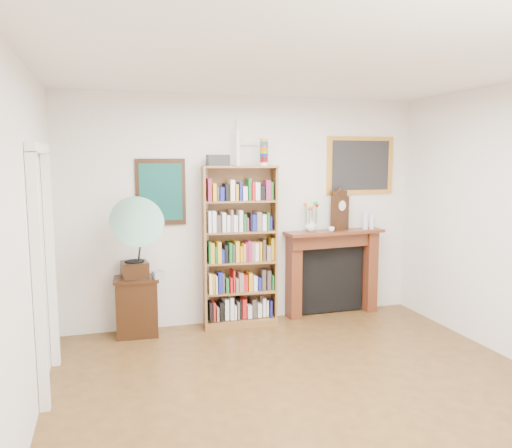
{
  "coord_description": "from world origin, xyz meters",
  "views": [
    {
      "loc": [
        -1.65,
        -3.45,
        2.05
      ],
      "look_at": [
        -0.14,
        1.6,
        1.35
      ],
      "focal_mm": 35.0,
      "sensor_mm": 36.0,
      "label": 1
    }
  ],
  "objects_px": {
    "fireplace": "(332,265)",
    "mantel_clock": "(340,211)",
    "bottle_right": "(372,221)",
    "side_cabinet": "(137,307)",
    "bookshelf": "(240,237)",
    "gramophone": "(134,233)",
    "flower_vase": "(311,225)",
    "cd_stack": "(158,275)",
    "bottle_left": "(365,220)",
    "teacup": "(331,229)"
  },
  "relations": [
    {
      "from": "bookshelf",
      "to": "gramophone",
      "type": "xyz_separation_m",
      "value": [
        -1.25,
        -0.14,
        0.13
      ]
    },
    {
      "from": "bookshelf",
      "to": "teacup",
      "type": "distance_m",
      "value": 1.19
    },
    {
      "from": "mantel_clock",
      "to": "side_cabinet",
      "type": "bearing_deg",
      "value": 159.82
    },
    {
      "from": "cd_stack",
      "to": "teacup",
      "type": "bearing_deg",
      "value": 1.95
    },
    {
      "from": "flower_vase",
      "to": "fireplace",
      "type": "bearing_deg",
      "value": 7.87
    },
    {
      "from": "side_cabinet",
      "to": "cd_stack",
      "type": "distance_m",
      "value": 0.46
    },
    {
      "from": "bottle_right",
      "to": "fireplace",
      "type": "bearing_deg",
      "value": 172.45
    },
    {
      "from": "gramophone",
      "to": "mantel_clock",
      "type": "height_order",
      "value": "gramophone"
    },
    {
      "from": "gramophone",
      "to": "mantel_clock",
      "type": "distance_m",
      "value": 2.62
    },
    {
      "from": "cd_stack",
      "to": "flower_vase",
      "type": "height_order",
      "value": "flower_vase"
    },
    {
      "from": "fireplace",
      "to": "bottle_left",
      "type": "bearing_deg",
      "value": -12.59
    },
    {
      "from": "cd_stack",
      "to": "mantel_clock",
      "type": "xyz_separation_m",
      "value": [
        2.35,
        0.19,
        0.64
      ]
    },
    {
      "from": "bookshelf",
      "to": "side_cabinet",
      "type": "bearing_deg",
      "value": -173.22
    },
    {
      "from": "teacup",
      "to": "bottle_right",
      "type": "height_order",
      "value": "bottle_right"
    },
    {
      "from": "cd_stack",
      "to": "mantel_clock",
      "type": "relative_size",
      "value": 0.24
    },
    {
      "from": "fireplace",
      "to": "mantel_clock",
      "type": "xyz_separation_m",
      "value": [
        0.09,
        -0.01,
        0.71
      ]
    },
    {
      "from": "bookshelf",
      "to": "side_cabinet",
      "type": "distance_m",
      "value": 1.45
    },
    {
      "from": "flower_vase",
      "to": "bottle_left",
      "type": "bearing_deg",
      "value": -1.46
    },
    {
      "from": "fireplace",
      "to": "flower_vase",
      "type": "relative_size",
      "value": 8.73
    },
    {
      "from": "gramophone",
      "to": "flower_vase",
      "type": "bearing_deg",
      "value": -1.85
    },
    {
      "from": "side_cabinet",
      "to": "fireplace",
      "type": "distance_m",
      "value": 2.53
    },
    {
      "from": "teacup",
      "to": "side_cabinet",
      "type": "bearing_deg",
      "value": 179.36
    },
    {
      "from": "bottle_left",
      "to": "bookshelf",
      "type": "bearing_deg",
      "value": -179.38
    },
    {
      "from": "bottle_right",
      "to": "bottle_left",
      "type": "bearing_deg",
      "value": 176.89
    },
    {
      "from": "flower_vase",
      "to": "bottle_left",
      "type": "xyz_separation_m",
      "value": [
        0.76,
        -0.02,
        0.04
      ]
    },
    {
      "from": "bookshelf",
      "to": "side_cabinet",
      "type": "height_order",
      "value": "bookshelf"
    },
    {
      "from": "bottle_left",
      "to": "teacup",
      "type": "bearing_deg",
      "value": -172.66
    },
    {
      "from": "bookshelf",
      "to": "side_cabinet",
      "type": "xyz_separation_m",
      "value": [
        -1.24,
        -0.02,
        -0.75
      ]
    },
    {
      "from": "fireplace",
      "to": "teacup",
      "type": "bearing_deg",
      "value": -125.67
    },
    {
      "from": "bookshelf",
      "to": "bottle_left",
      "type": "xyz_separation_m",
      "value": [
        1.7,
        0.02,
        0.15
      ]
    },
    {
      "from": "gramophone",
      "to": "cd_stack",
      "type": "distance_m",
      "value": 0.56
    },
    {
      "from": "side_cabinet",
      "to": "bottle_right",
      "type": "bearing_deg",
      "value": 4.01
    },
    {
      "from": "mantel_clock",
      "to": "flower_vase",
      "type": "distance_m",
      "value": 0.45
    },
    {
      "from": "fireplace",
      "to": "flower_vase",
      "type": "height_order",
      "value": "flower_vase"
    },
    {
      "from": "gramophone",
      "to": "mantel_clock",
      "type": "xyz_separation_m",
      "value": [
        2.61,
        0.21,
        0.15
      ]
    },
    {
      "from": "mantel_clock",
      "to": "cd_stack",
      "type": "bearing_deg",
      "value": 162.49
    },
    {
      "from": "side_cabinet",
      "to": "bottle_right",
      "type": "relative_size",
      "value": 3.42
    },
    {
      "from": "fireplace",
      "to": "gramophone",
      "type": "height_order",
      "value": "gramophone"
    },
    {
      "from": "fireplace",
      "to": "bottle_right",
      "type": "height_order",
      "value": "bottle_right"
    },
    {
      "from": "bottle_left",
      "to": "bottle_right",
      "type": "distance_m",
      "value": 0.09
    },
    {
      "from": "bookshelf",
      "to": "cd_stack",
      "type": "height_order",
      "value": "bookshelf"
    },
    {
      "from": "cd_stack",
      "to": "mantel_clock",
      "type": "bearing_deg",
      "value": 4.7
    },
    {
      "from": "gramophone",
      "to": "flower_vase",
      "type": "height_order",
      "value": "gramophone"
    },
    {
      "from": "fireplace",
      "to": "mantel_clock",
      "type": "bearing_deg",
      "value": -11.46
    },
    {
      "from": "side_cabinet",
      "to": "gramophone",
      "type": "relative_size",
      "value": 0.72
    },
    {
      "from": "mantel_clock",
      "to": "flower_vase",
      "type": "height_order",
      "value": "mantel_clock"
    },
    {
      "from": "flower_vase",
      "to": "teacup",
      "type": "xyz_separation_m",
      "value": [
        0.25,
        -0.09,
        -0.05
      ]
    },
    {
      "from": "bookshelf",
      "to": "gramophone",
      "type": "relative_size",
      "value": 2.37
    },
    {
      "from": "teacup",
      "to": "flower_vase",
      "type": "bearing_deg",
      "value": 160.83
    },
    {
      "from": "side_cabinet",
      "to": "cd_stack",
      "type": "height_order",
      "value": "cd_stack"
    }
  ]
}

